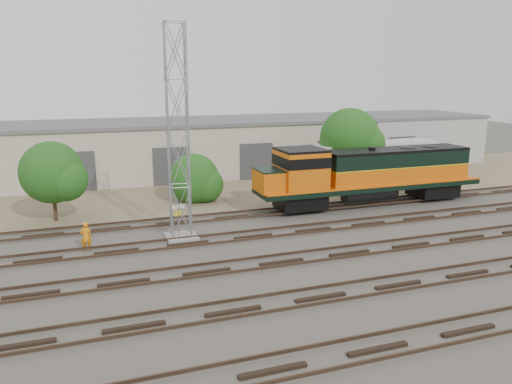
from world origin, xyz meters
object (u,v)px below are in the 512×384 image
object	(u,v)px
signal_tower	(178,138)
semi_trailer	(378,157)
worker	(86,236)
locomotive	(367,173)

from	to	relation	value
signal_tower	semi_trailer	distance (m)	22.59
semi_trailer	signal_tower	bearing A→B (deg)	-158.10
worker	semi_trailer	world-z (taller)	semi_trailer
signal_tower	worker	distance (m)	7.52
locomotive	worker	distance (m)	20.46
locomotive	signal_tower	xyz separation A→B (m)	(-14.66, -3.22, 3.60)
signal_tower	semi_trailer	bearing A→B (deg)	26.51
locomotive	semi_trailer	bearing A→B (deg)	51.91
signal_tower	worker	world-z (taller)	signal_tower
signal_tower	semi_trailer	size ratio (longest dim) A/B	1.01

